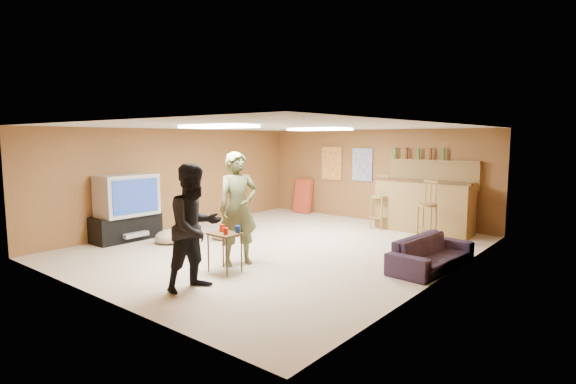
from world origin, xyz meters
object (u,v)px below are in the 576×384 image
Objects in this scene: person_olive at (238,209)px; sofa at (432,253)px; tv_body at (127,195)px; tray_table at (225,252)px; bar_counter at (424,206)px; person_black at (195,227)px.

person_olive is 1.07× the size of sofa.
tv_body reaches higher than tray_table.
bar_counter reaches higher than tray_table.
person_olive reaches higher than sofa.
sofa is (2.48, 1.68, -0.65)m from person_olive.
sofa is (1.20, -2.58, -0.31)m from bar_counter.
person_olive is at bearing -106.68° from bar_counter.
person_olive reaches higher than bar_counter.
tv_body is 0.55× the size of bar_counter.
person_olive is at bearing 129.28° from sofa.
sofa is 2.80× the size of tray_table.
sofa is at bearing -32.13° from person_olive.
bar_counter is 4.46m from person_olive.
person_black is 1.00× the size of sofa.
person_olive is 1.28m from person_black.
tv_body is 0.66× the size of sofa.
tv_body is 5.70m from sofa.
person_black is at bearing 149.58° from sofa.
sofa is at bearing 42.00° from tray_table.
person_black is at bearing -137.17° from person_olive.
person_black reaches higher than bar_counter.
sofa is at bearing -31.77° from person_black.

